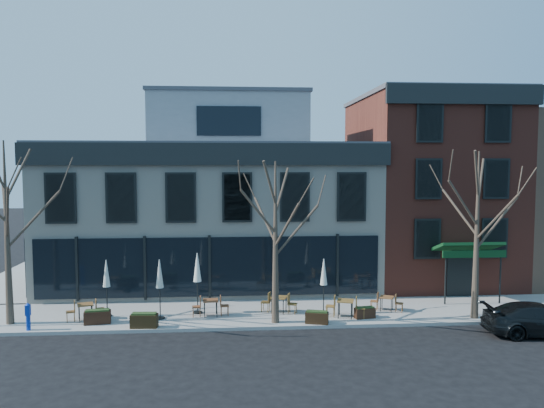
{
  "coord_description": "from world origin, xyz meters",
  "views": [
    {
      "loc": [
        1.12,
        -26.53,
        7.09
      ],
      "look_at": [
        3.3,
        2.0,
        4.89
      ],
      "focal_mm": 35.0,
      "sensor_mm": 36.0,
      "label": 1
    }
  ],
  "objects": [
    {
      "name": "corner_building",
      "position": [
        0.07,
        5.07,
        4.72
      ],
      "size": [
        18.39,
        10.39,
        11.1
      ],
      "color": "beige",
      "rests_on": "ground"
    },
    {
      "name": "sidewalk_front",
      "position": [
        3.25,
        -2.15,
        0.07
      ],
      "size": [
        33.5,
        4.7,
        0.15
      ],
      "primitive_type": "cube",
      "color": "gray",
      "rests_on": "ground"
    },
    {
      "name": "umbrella_1",
      "position": [
        -2.1,
        -2.97,
        2.04
      ],
      "size": [
        0.43,
        0.43,
        2.68
      ],
      "color": "black",
      "rests_on": "sidewalk_front"
    },
    {
      "name": "cafe_set_5",
      "position": [
        8.39,
        -2.47,
        0.57
      ],
      "size": [
        1.57,
        1.01,
        0.82
      ],
      "color": "brown",
      "rests_on": "sidewalk_front"
    },
    {
      "name": "red_brick_building",
      "position": [
        13.0,
        4.98,
        5.64
      ],
      "size": [
        8.2,
        11.78,
        11.18
      ],
      "color": "maroon",
      "rests_on": "ground"
    },
    {
      "name": "planter_2",
      "position": [
        4.78,
        -4.2,
        0.43
      ],
      "size": [
        1.06,
        0.63,
        0.56
      ],
      "color": "black",
      "rests_on": "sidewalk_front"
    },
    {
      "name": "cafe_set_4",
      "position": [
        6.22,
        -3.36,
        0.64
      ],
      "size": [
        1.85,
        0.95,
        0.95
      ],
      "color": "brown",
      "rests_on": "sidewalk_front"
    },
    {
      "name": "cafe_set_0",
      "position": [
        -5.39,
        -2.88,
        0.6
      ],
      "size": [
        1.71,
        0.91,
        0.88
      ],
      "color": "brown",
      "rests_on": "sidewalk_front"
    },
    {
      "name": "tree_right",
      "position": [
        12.01,
        -3.9,
        4.02
      ],
      "size": [
        3.72,
        3.77,
        7.48
      ],
      "color": "#382B21",
      "rests_on": "sidewalk_front"
    },
    {
      "name": "call_box",
      "position": [
        -7.36,
        -4.2,
        0.77
      ],
      "size": [
        0.23,
        0.23,
        1.17
      ],
      "color": "#0C31A5",
      "rests_on": "sidewalk_front"
    },
    {
      "name": "parked_sedan",
      "position": [
        13.77,
        -5.99,
        0.66
      ],
      "size": [
        4.65,
        2.17,
        1.31
      ],
      "primitive_type": "imported",
      "rotation": [
        0.0,
        0.0,
        1.5
      ],
      "color": "black",
      "rests_on": "ground"
    },
    {
      "name": "cafe_set_2",
      "position": [
        0.13,
        -2.68,
        0.61
      ],
      "size": [
        1.73,
        0.74,
        0.9
      ],
      "color": "brown",
      "rests_on": "sidewalk_front"
    },
    {
      "name": "planter_3",
      "position": [
        7.06,
        -3.56,
        0.4
      ],
      "size": [
        0.96,
        0.53,
        0.51
      ],
      "color": "black",
      "rests_on": "sidewalk_front"
    },
    {
      "name": "planter_1",
      "position": [
        -2.61,
        -4.2,
        0.46
      ],
      "size": [
        1.16,
        0.52,
        0.63
      ],
      "color": "black",
      "rests_on": "sidewalk_front"
    },
    {
      "name": "ground",
      "position": [
        0.0,
        0.0,
        0.0
      ],
      "size": [
        120.0,
        120.0,
        0.0
      ],
      "primitive_type": "plane",
      "color": "black",
      "rests_on": "ground"
    },
    {
      "name": "umbrella_3",
      "position": [
        5.33,
        -2.75,
        1.97
      ],
      "size": [
        0.41,
        0.41,
        2.58
      ],
      "color": "black",
      "rests_on": "sidewalk_front"
    },
    {
      "name": "planter_0",
      "position": [
        -4.72,
        -3.5,
        0.46
      ],
      "size": [
        1.16,
        0.61,
        0.62
      ],
      "color": "black",
      "rests_on": "sidewalk_front"
    },
    {
      "name": "umbrella_0",
      "position": [
        -4.55,
        -2.41,
        1.98
      ],
      "size": [
        0.42,
        0.42,
        2.6
      ],
      "color": "black",
      "rests_on": "sidewalk_front"
    },
    {
      "name": "cafe_set_3",
      "position": [
        3.29,
        -2.39,
        0.62
      ],
      "size": [
        1.77,
        0.98,
        0.91
      ],
      "color": "brown",
      "rests_on": "sidewalk_front"
    },
    {
      "name": "umbrella_2",
      "position": [
        -0.48,
        -2.19,
        2.14
      ],
      "size": [
        0.45,
        0.45,
        2.82
      ],
      "color": "black",
      "rests_on": "sidewalk_front"
    },
    {
      "name": "sidewalk_side",
      "position": [
        -11.25,
        6.0,
        0.07
      ],
      "size": [
        4.5,
        12.0,
        0.15
      ],
      "primitive_type": "cube",
      "color": "gray",
      "rests_on": "ground"
    },
    {
      "name": "tree_mid",
      "position": [
        3.01,
        -3.9,
        3.79
      ],
      "size": [
        3.5,
        3.55,
        7.04
      ],
      "color": "#382B21",
      "rests_on": "sidewalk_front"
    },
    {
      "name": "tree_corner",
      "position": [
        -8.49,
        -3.2,
        4.25
      ],
      "size": [
        3.93,
        3.98,
        7.92
      ],
      "color": "#382B21",
      "rests_on": "sidewalk_front"
    }
  ]
}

